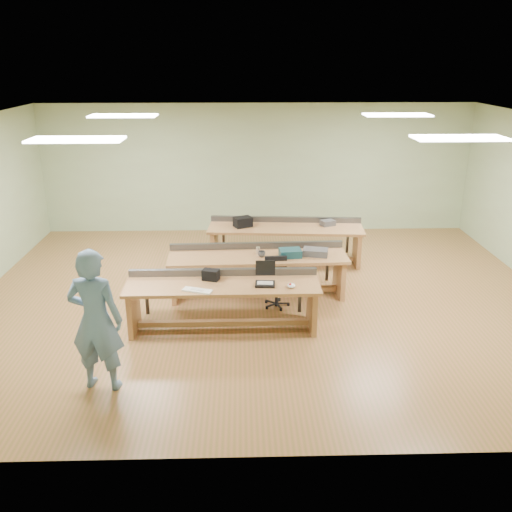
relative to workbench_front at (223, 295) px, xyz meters
name	(u,v)px	position (x,y,z in m)	size (l,w,h in m)	color
floor	(264,298)	(0.67, 1.07, -0.56)	(10.00, 10.00, 0.00)	#975D39
ceiling	(265,123)	(0.67, 1.07, 2.44)	(10.00, 10.00, 0.00)	silver
wall_back	(257,169)	(0.67, 5.07, 0.94)	(10.00, 0.04, 3.00)	#A1BB8D
wall_front	(282,330)	(0.67, -2.93, 0.94)	(10.00, 0.04, 3.00)	#A1BB8D
fluor_panels	(265,125)	(0.67, 1.07, 2.41)	(6.20, 3.50, 0.03)	white
workbench_front	(223,295)	(0.00, 0.00, 0.00)	(2.94, 0.79, 0.86)	#AD7F48
workbench_mid	(258,265)	(0.57, 1.24, 0.00)	(3.11, 0.91, 0.86)	#AD7F48
workbench_back	(285,235)	(1.19, 2.88, 0.00)	(3.16, 1.06, 0.86)	#AD7F48
person	(96,320)	(-1.51, -1.56, 0.38)	(0.68, 0.45, 1.87)	slate
laptop_base	(265,284)	(0.64, -0.09, 0.21)	(0.30, 0.24, 0.03)	black
laptop_screen	(265,268)	(0.65, 0.03, 0.42)	(0.30, 0.01, 0.23)	black
keyboard	(197,290)	(-0.36, -0.29, 0.20)	(0.44, 0.15, 0.03)	silver
trackball_mouse	(291,286)	(1.02, -0.19, 0.22)	(0.12, 0.14, 0.06)	white
camera_bag	(211,275)	(-0.18, 0.14, 0.28)	(0.25, 0.16, 0.17)	black
task_chair	(276,288)	(0.87, 0.80, -0.25)	(0.46, 0.46, 0.83)	black
parts_bin_teal	(290,253)	(1.13, 1.14, 0.26)	(0.37, 0.28, 0.13)	#133840
parts_bin_grey	(315,252)	(1.57, 1.19, 0.25)	(0.42, 0.27, 0.11)	#3C3C3F
mug	(262,254)	(0.63, 1.14, 0.24)	(0.13, 0.13, 0.10)	#3C3C3F
drinks_can	(258,250)	(0.58, 1.29, 0.25)	(0.07, 0.07, 0.12)	silver
storage_box_back	(243,222)	(0.32, 2.90, 0.29)	(0.34, 0.25, 0.20)	black
tray_back	(328,223)	(2.05, 2.94, 0.25)	(0.27, 0.20, 0.11)	#3C3C3F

